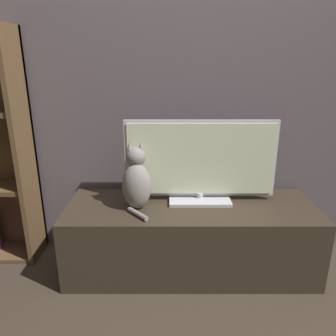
{
  "coord_description": "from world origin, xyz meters",
  "views": [
    {
      "loc": [
        -0.14,
        -0.93,
        1.29
      ],
      "look_at": [
        -0.14,
        0.93,
        0.67
      ],
      "focal_mm": 35.0,
      "sensor_mm": 36.0,
      "label": 1
    }
  ],
  "objects": [
    {
      "name": "tv_stand",
      "position": [
        0.0,
        0.91,
        0.22
      ],
      "size": [
        1.53,
        0.55,
        0.44
      ],
      "color": "#33281E",
      "rests_on": "ground_plane"
    },
    {
      "name": "tv",
      "position": [
        0.06,
        0.99,
        0.68
      ],
      "size": [
        0.93,
        0.23,
        0.51
      ],
      "color": "#B7B7BC",
      "rests_on": "tv_stand"
    },
    {
      "name": "wall_back",
      "position": [
        0.0,
        1.22,
        1.3
      ],
      "size": [
        4.8,
        0.05,
        2.6
      ],
      "color": "#564C51",
      "rests_on": "ground_plane"
    },
    {
      "name": "cat",
      "position": [
        -0.33,
        0.87,
        0.61
      ],
      "size": [
        0.19,
        0.28,
        0.4
      ],
      "rotation": [
        0.0,
        0.0,
        0.11
      ],
      "color": "gray",
      "rests_on": "tv_stand"
    }
  ]
}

